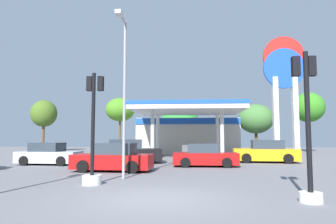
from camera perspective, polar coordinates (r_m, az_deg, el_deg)
ground_plane at (r=9.01m, az=-2.44°, el=-16.14°), size 90.00×90.00×0.00m
gas_station at (r=32.45m, az=3.75°, el=-3.96°), size 10.61×14.04×4.62m
station_pole_sign at (r=27.18m, az=21.23°, el=5.28°), size 3.42×0.56×10.31m
car_0 at (r=22.45m, az=18.00°, el=-7.27°), size 4.56×2.34×1.58m
car_2 at (r=21.07m, az=-21.68°, el=-7.54°), size 4.04×1.98×1.42m
car_3 at (r=20.94m, az=-7.64°, el=-7.60°), size 4.81×2.70×1.62m
car_4 at (r=18.54m, az=7.01°, el=-8.30°), size 3.90×1.81×1.39m
car_6 at (r=16.14m, az=-10.37°, el=-8.66°), size 4.20×2.08×1.47m
traffic_signal_1 at (r=11.81m, az=-14.07°, el=-6.19°), size 0.71×0.71×4.24m
traffic_signal_2 at (r=9.24m, az=25.01°, el=-4.26°), size 0.65×0.66×4.19m
tree_0 at (r=41.01m, az=-22.51°, el=-0.31°), size 3.22×3.22×6.45m
tree_1 at (r=36.57m, az=-9.09°, el=0.41°), size 3.47×3.47×6.49m
tree_2 at (r=36.74m, az=2.21°, el=-0.95°), size 4.39×4.39×6.29m
tree_3 at (r=37.87m, az=16.32°, el=-1.28°), size 4.21×4.21×5.76m
tree_4 at (r=39.15m, az=25.13°, el=0.77°), size 3.64×3.64×7.05m
corner_streetlamp at (r=13.16m, az=-8.45°, el=5.77°), size 0.24×1.48×6.95m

